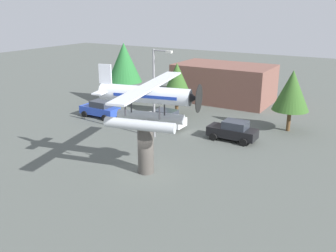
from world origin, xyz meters
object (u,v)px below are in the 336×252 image
at_px(car_far_black, 233,131).
at_px(storefront_building, 224,83).
at_px(car_mid_white, 164,119).
at_px(tree_center_back, 292,91).
at_px(display_pedestal, 146,149).
at_px(tree_west, 124,63).
at_px(tree_east, 177,80).
at_px(floatplane_monument, 147,102).
at_px(car_near_blue, 100,109).
at_px(streetlight_primary, 156,88).

distance_m(car_far_black, storefront_building, 14.28).
bearing_deg(car_mid_white, tree_center_back, -153.80).
distance_m(car_mid_white, car_far_black, 6.92).
relative_size(display_pedestal, storefront_building, 0.30).
xyz_separation_m(car_mid_white, car_far_black, (6.92, 0.02, 0.00)).
height_order(car_mid_white, storefront_building, storefront_building).
distance_m(tree_west, tree_east, 7.93).
distance_m(car_mid_white, tree_east, 5.38).
xyz_separation_m(floatplane_monument, car_near_blue, (-11.82, 8.84, -4.21)).
xyz_separation_m(display_pedestal, car_mid_white, (-4.12, 9.20, -0.83)).
xyz_separation_m(floatplane_monument, car_far_black, (2.67, 9.19, -4.21)).
relative_size(car_near_blue, car_far_black, 1.00).
height_order(streetlight_primary, storefront_building, streetlight_primary).
bearing_deg(car_mid_white, tree_east, -75.86).
bearing_deg(tree_west, streetlight_primary, -40.88).
relative_size(streetlight_primary, tree_center_back, 1.36).
height_order(streetlight_primary, tree_center_back, streetlight_primary).
height_order(car_mid_white, streetlight_primary, streetlight_primary).
relative_size(tree_west, tree_center_back, 1.25).
bearing_deg(tree_west, floatplane_monument, -48.61).
bearing_deg(tree_east, streetlight_primary, -74.62).
relative_size(car_mid_white, tree_east, 0.76).
xyz_separation_m(car_near_blue, streetlight_primary, (8.42, -2.36, 3.60)).
xyz_separation_m(floatplane_monument, tree_east, (-5.36, 13.60, -1.36)).
height_order(car_mid_white, tree_east, tree_east).
relative_size(car_mid_white, tree_center_back, 0.74).
xyz_separation_m(streetlight_primary, tree_center_back, (9.54, 7.81, -0.67)).
bearing_deg(tree_center_back, car_mid_white, -153.80).
relative_size(floatplane_monument, storefront_building, 0.91).
distance_m(storefront_building, tree_east, 8.69).
xyz_separation_m(display_pedestal, tree_center_back, (6.27, 14.32, 2.11)).
xyz_separation_m(car_near_blue, storefront_building, (8.26, 13.13, 1.33)).
bearing_deg(tree_center_back, tree_east, -176.59).
height_order(car_near_blue, tree_center_back, tree_center_back).
distance_m(display_pedestal, storefront_building, 22.27).
distance_m(car_near_blue, tree_center_back, 19.00).
xyz_separation_m(floatplane_monument, streetlight_primary, (-3.40, 6.48, -0.60)).
relative_size(car_mid_white, streetlight_primary, 0.55).
bearing_deg(car_near_blue, car_far_black, -178.59).
relative_size(car_near_blue, tree_west, 0.59).
height_order(storefront_building, tree_center_back, tree_center_back).
distance_m(streetlight_primary, tree_center_back, 12.35).
bearing_deg(tree_east, car_mid_white, -75.86).
distance_m(car_mid_white, storefront_building, 12.88).
xyz_separation_m(car_mid_white, storefront_building, (0.69, 12.80, 1.33)).
distance_m(car_near_blue, tree_west, 7.33).
bearing_deg(tree_west, display_pedestal, -48.94).
xyz_separation_m(display_pedestal, tree_west, (-12.98, 14.91, 3.12)).
distance_m(display_pedestal, car_far_black, 9.67).
distance_m(display_pedestal, tree_center_back, 15.77).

